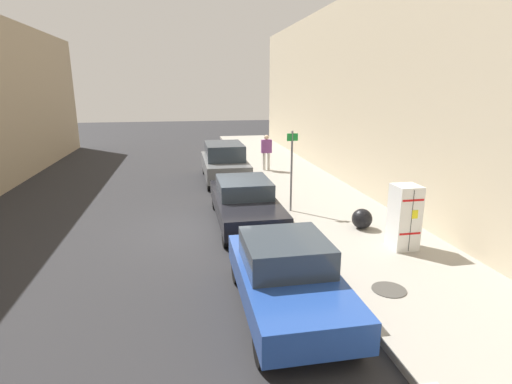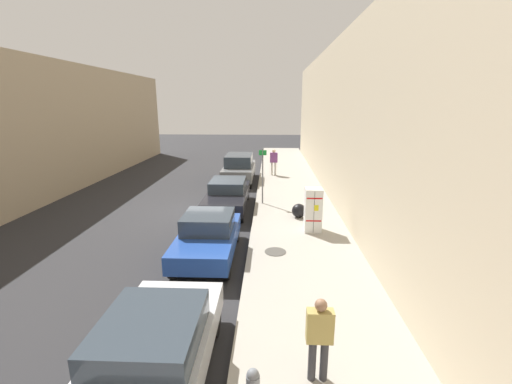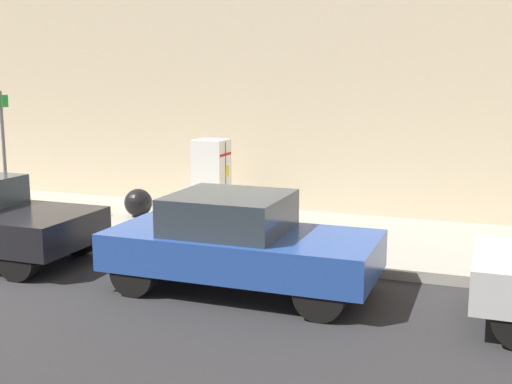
% 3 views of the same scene
% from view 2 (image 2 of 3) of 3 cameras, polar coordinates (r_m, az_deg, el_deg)
% --- Properties ---
extents(ground_plane, '(80.00, 80.00, 0.00)m').
position_cam_2_polar(ground_plane, '(16.35, -9.32, -3.11)').
color(ground_plane, '#28282B').
extents(sidewalk_slab, '(3.75, 44.00, 0.18)m').
position_cam_2_polar(sidewalk_slab, '(16.03, 6.46, -3.03)').
color(sidewalk_slab, '#9E998E').
rests_on(sidewalk_slab, ground).
extents(building_facade_near, '(1.54, 39.60, 7.86)m').
position_cam_2_polar(building_facade_near, '(15.74, 16.68, 10.40)').
color(building_facade_near, beige).
rests_on(building_facade_near, ground).
extents(building_facade_across, '(1.71, 37.40, 7.15)m').
position_cam_2_polar(building_facade_across, '(19.42, -35.98, 7.89)').
color(building_facade_across, tan).
rests_on(building_facade_across, ground).
extents(discarded_refrigerator, '(0.63, 0.66, 1.67)m').
position_cam_2_polar(discarded_refrigerator, '(13.12, 9.47, -2.93)').
color(discarded_refrigerator, white).
rests_on(discarded_refrigerator, sidewalk_slab).
extents(manhole_cover, '(0.70, 0.70, 0.02)m').
position_cam_2_polar(manhole_cover, '(11.42, 3.25, -9.90)').
color(manhole_cover, '#47443F').
rests_on(manhole_cover, sidewalk_slab).
extents(street_sign_post, '(0.36, 0.07, 2.68)m').
position_cam_2_polar(street_sign_post, '(16.35, 1.11, 3.16)').
color(street_sign_post, slate).
rests_on(street_sign_post, sidewalk_slab).
extents(trash_bag, '(0.60, 0.60, 0.60)m').
position_cam_2_polar(trash_bag, '(14.70, 7.15, -3.10)').
color(trash_bag, black).
rests_on(trash_bag, sidewalk_slab).
extents(pedestrian_walking_far, '(0.46, 0.22, 1.59)m').
position_cam_2_polar(pedestrian_walking_far, '(6.42, 10.52, -22.36)').
color(pedestrian_walking_far, '#333338').
rests_on(pedestrian_walking_far, sidewalk_slab).
extents(pedestrian_standing_near, '(0.51, 0.24, 1.76)m').
position_cam_2_polar(pedestrian_standing_near, '(23.09, 2.97, 5.34)').
color(pedestrian_standing_near, beige).
rests_on(pedestrian_standing_near, sidewalk_slab).
extents(parked_suv_gray, '(1.87, 4.56, 1.75)m').
position_cam_2_polar(parked_suv_gray, '(22.02, -2.83, 4.07)').
color(parked_suv_gray, slate).
rests_on(parked_suv_gray, ground).
extents(parked_sedan_dark, '(1.82, 4.76, 1.40)m').
position_cam_2_polar(parked_sedan_dark, '(16.23, -4.74, -0.39)').
color(parked_sedan_dark, black).
rests_on(parked_sedan_dark, ground).
extents(parked_hatchback_blue, '(1.79, 3.95, 1.44)m').
position_cam_2_polar(parked_hatchback_blue, '(11.32, -8.00, -7.24)').
color(parked_hatchback_blue, '#23479E').
rests_on(parked_hatchback_blue, ground).
extents(parked_sedan_silver, '(1.88, 4.72, 1.41)m').
position_cam_2_polar(parked_sedan_silver, '(6.64, -17.43, -25.15)').
color(parked_sedan_silver, silver).
rests_on(parked_sedan_silver, ground).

